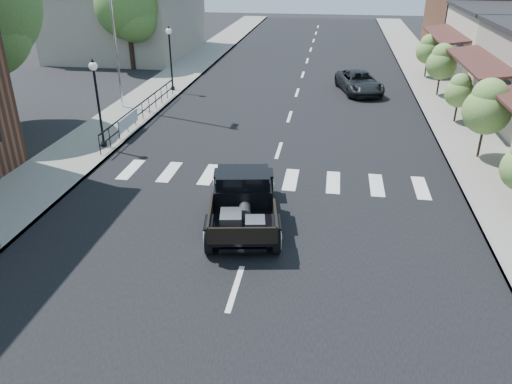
# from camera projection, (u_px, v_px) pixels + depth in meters

# --- Properties ---
(ground) EXTENTS (120.00, 120.00, 0.00)m
(ground) POSITION_uv_depth(u_px,v_px,m) (254.00, 231.00, 15.55)
(ground) COLOR black
(ground) RESTS_ON ground
(road) EXTENTS (14.00, 80.00, 0.02)m
(road) POSITION_uv_depth(u_px,v_px,m) (294.00, 101.00, 28.89)
(road) COLOR black
(road) RESTS_ON ground
(road_markings) EXTENTS (12.00, 60.00, 0.06)m
(road_markings) POSITION_uv_depth(u_px,v_px,m) (286.00, 129.00, 24.45)
(road_markings) COLOR silver
(road_markings) RESTS_ON ground
(sidewalk_left) EXTENTS (3.00, 80.00, 0.15)m
(sidewalk_left) POSITION_uv_depth(u_px,v_px,m) (154.00, 95.00, 30.03)
(sidewalk_left) COLOR gray
(sidewalk_left) RESTS_ON ground
(sidewalk_right) EXTENTS (3.00, 80.00, 0.15)m
(sidewalk_right) POSITION_uv_depth(u_px,v_px,m) (447.00, 107.00, 27.69)
(sidewalk_right) COLOR gray
(sidewalk_right) RESTS_ON ground
(low_building_left) EXTENTS (10.00, 12.00, 5.00)m
(low_building_left) POSITION_uv_depth(u_px,v_px,m) (129.00, 23.00, 41.44)
(low_building_left) COLOR #A09586
(low_building_left) RESTS_ON ground
(far_building_right) EXTENTS (11.00, 10.00, 7.00)m
(far_building_right) POSITION_uv_depth(u_px,v_px,m) (505.00, 11.00, 40.34)
(far_building_right) COLOR brown
(far_building_right) RESTS_ON ground
(railing) EXTENTS (0.08, 10.00, 1.00)m
(railing) POSITION_uv_depth(u_px,v_px,m) (142.00, 110.00, 25.17)
(railing) COLOR black
(railing) RESTS_ON sidewalk_left
(banner) EXTENTS (0.04, 2.20, 0.60)m
(banner) POSITION_uv_depth(u_px,v_px,m) (129.00, 126.00, 23.47)
(banner) COLOR silver
(banner) RESTS_ON sidewalk_left
(lamp_post_b) EXTENTS (0.36, 0.36, 3.78)m
(lamp_post_b) POSITION_uv_depth(u_px,v_px,m) (98.00, 104.00, 21.05)
(lamp_post_b) COLOR black
(lamp_post_b) RESTS_ON sidewalk_left
(lamp_post_c) EXTENTS (0.36, 0.36, 3.78)m
(lamp_post_c) POSITION_uv_depth(u_px,v_px,m) (171.00, 59.00, 29.94)
(lamp_post_c) COLOR black
(lamp_post_c) RESTS_ON sidewalk_left
(big_tree_far) EXTENTS (4.52, 4.52, 6.64)m
(big_tree_far) POSITION_uv_depth(u_px,v_px,m) (129.00, 22.00, 35.40)
(big_tree_far) COLOR #41672C
(big_tree_far) RESTS_ON ground
(small_tree_b) EXTENTS (1.89, 1.89, 3.15)m
(small_tree_b) POSITION_uv_depth(u_px,v_px,m) (485.00, 120.00, 20.09)
(small_tree_b) COLOR olive
(small_tree_b) RESTS_ON sidewalk_right
(small_tree_c) EXTENTS (1.39, 1.39, 2.32)m
(small_tree_c) POSITION_uv_depth(u_px,v_px,m) (458.00, 99.00, 24.58)
(small_tree_c) COLOR olive
(small_tree_c) RESTS_ON sidewalk_right
(small_tree_d) EXTENTS (1.73, 1.73, 2.88)m
(small_tree_d) POSITION_uv_depth(u_px,v_px,m) (441.00, 70.00, 29.07)
(small_tree_d) COLOR olive
(small_tree_d) RESTS_ON sidewalk_right
(small_tree_e) EXTENTS (1.61, 1.61, 2.69)m
(small_tree_e) POSITION_uv_depth(u_px,v_px,m) (428.00, 56.00, 33.44)
(small_tree_e) COLOR olive
(small_tree_e) RESTS_ON sidewalk_right
(hotrod_pickup) EXTENTS (3.15, 5.33, 1.74)m
(hotrod_pickup) POSITION_uv_depth(u_px,v_px,m) (243.00, 198.00, 15.65)
(hotrod_pickup) COLOR black
(hotrod_pickup) RESTS_ON ground
(second_car) EXTENTS (3.19, 4.97, 1.27)m
(second_car) POSITION_uv_depth(u_px,v_px,m) (359.00, 82.00, 30.45)
(second_car) COLOR black
(second_car) RESTS_ON ground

